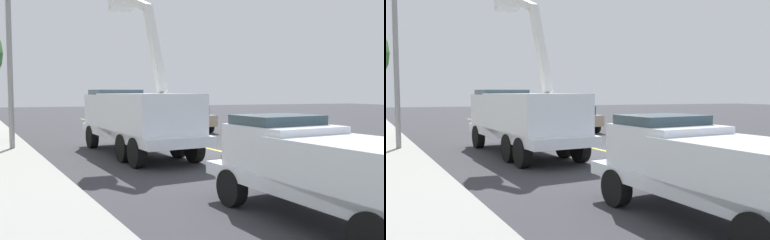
# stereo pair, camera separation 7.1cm
# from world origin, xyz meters

# --- Properties ---
(ground) EXTENTS (120.00, 120.00, 0.00)m
(ground) POSITION_xyz_m (0.00, 0.00, 0.00)
(ground) COLOR #38383D
(lane_centre_stripe) EXTENTS (49.43, 7.83, 0.01)m
(lane_centre_stripe) POSITION_xyz_m (0.00, 0.00, 0.00)
(lane_centre_stripe) COLOR yellow
(lane_centre_stripe) RESTS_ON ground
(utility_bucket_truck) EXTENTS (8.49, 3.73, 7.36)m
(utility_bucket_truck) POSITION_xyz_m (0.54, 3.63, 1.62)
(utility_bucket_truck) COLOR white
(utility_bucket_truck) RESTS_ON ground
(service_pickup_truck) EXTENTS (5.86, 2.93, 2.06)m
(service_pickup_truck) POSITION_xyz_m (-9.60, 2.05, 1.12)
(service_pickup_truck) COLOR white
(service_pickup_truck) RESTS_ON ground
(passing_minivan) EXTENTS (5.03, 2.61, 1.69)m
(passing_minivan) POSITION_xyz_m (9.35, -1.66, 0.97)
(passing_minivan) COLOR tan
(passing_minivan) RESTS_ON ground
(traffic_cone_mid_front) EXTENTS (0.40, 0.40, 0.70)m
(traffic_cone_mid_front) POSITION_xyz_m (-3.18, 1.31, 0.34)
(traffic_cone_mid_front) COLOR black
(traffic_cone_mid_front) RESTS_ON ground
(traffic_cone_mid_rear) EXTENTS (0.40, 0.40, 0.81)m
(traffic_cone_mid_rear) POSITION_xyz_m (5.17, 2.28, 0.40)
(traffic_cone_mid_rear) COLOR black
(traffic_cone_mid_rear) RESTS_ON ground
(traffic_signal_mast) EXTENTS (6.95, 1.25, 7.89)m
(traffic_signal_mast) POSITION_xyz_m (1.26, 8.22, 5.48)
(traffic_signal_mast) COLOR gray
(traffic_signal_mast) RESTS_ON ground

